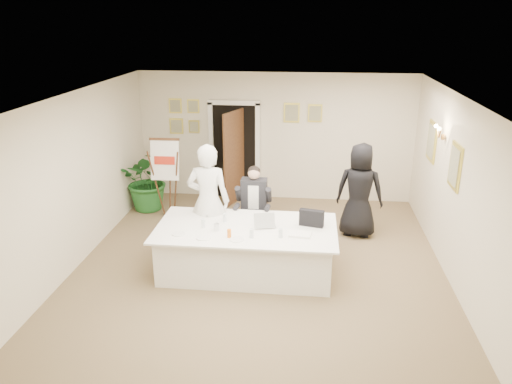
{
  "coord_description": "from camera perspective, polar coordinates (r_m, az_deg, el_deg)",
  "views": [
    {
      "loc": [
        0.74,
        -7.19,
        3.94
      ],
      "look_at": [
        -0.11,
        0.6,
        1.14
      ],
      "focal_mm": 35.0,
      "sensor_mm": 36.0,
      "label": 1
    }
  ],
  "objects": [
    {
      "name": "floor",
      "position": [
        8.23,
        0.29,
        -8.96
      ],
      "size": [
        7.0,
        7.0,
        0.0
      ],
      "primitive_type": "plane",
      "color": "brown",
      "rests_on": "ground"
    },
    {
      "name": "ceiling",
      "position": [
        7.32,
        0.33,
        10.68
      ],
      "size": [
        6.0,
        7.0,
        0.02
      ],
      "primitive_type": "cube",
      "color": "white",
      "rests_on": "wall_back"
    },
    {
      "name": "wall_back",
      "position": [
        11.01,
        2.2,
        6.29
      ],
      "size": [
        6.0,
        0.1,
        2.8
      ],
      "primitive_type": "cube",
      "color": "beige",
      "rests_on": "floor"
    },
    {
      "name": "wall_front",
      "position": [
        4.54,
        -4.41,
        -14.43
      ],
      "size": [
        6.0,
        0.1,
        2.8
      ],
      "primitive_type": "cube",
      "color": "beige",
      "rests_on": "floor"
    },
    {
      "name": "wall_left",
      "position": [
        8.49,
        -20.26,
        0.99
      ],
      "size": [
        0.1,
        7.0,
        2.8
      ],
      "primitive_type": "cube",
      "color": "beige",
      "rests_on": "floor"
    },
    {
      "name": "wall_right",
      "position": [
        7.95,
        22.35,
        -0.52
      ],
      "size": [
        0.1,
        7.0,
        2.8
      ],
      "primitive_type": "cube",
      "color": "beige",
      "rests_on": "floor"
    },
    {
      "name": "doorway",
      "position": [
        11.02,
        -2.49,
        4.38
      ],
      "size": [
        1.14,
        0.86,
        2.2
      ],
      "color": "black",
      "rests_on": "floor"
    },
    {
      "name": "pictures_back_wall",
      "position": [
        10.97,
        -2.0,
        8.64
      ],
      "size": [
        3.4,
        0.06,
        0.8
      ],
      "primitive_type": null,
      "color": "#D6C849",
      "rests_on": "wall_back"
    },
    {
      "name": "pictures_right_wall",
      "position": [
        8.95,
        20.48,
        4.22
      ],
      "size": [
        0.06,
        2.2,
        0.8
      ],
      "primitive_type": null,
      "color": "#D6C849",
      "rests_on": "wall_right"
    },
    {
      "name": "wall_sconce",
      "position": [
        8.86,
        20.31,
        6.43
      ],
      "size": [
        0.2,
        0.3,
        0.24
      ],
      "primitive_type": null,
      "color": "#B77F3A",
      "rests_on": "wall_right"
    },
    {
      "name": "conference_table",
      "position": [
        8.04,
        -1.12,
        -6.56
      ],
      "size": [
        2.84,
        1.51,
        0.78
      ],
      "color": "white",
      "rests_on": "floor"
    },
    {
      "name": "seated_man",
      "position": [
        8.93,
        -0.25,
        -1.46
      ],
      "size": [
        0.71,
        0.75,
        1.45
      ],
      "primitive_type": null,
      "rotation": [
        0.0,
        0.0,
        -0.15
      ],
      "color": "black",
      "rests_on": "floor"
    },
    {
      "name": "flip_chart",
      "position": [
        10.24,
        -10.11,
        1.19
      ],
      "size": [
        0.57,
        0.37,
        1.62
      ],
      "color": "#351C10",
      "rests_on": "floor"
    },
    {
      "name": "standing_man",
      "position": [
        8.4,
        -5.46,
        -1.05
      ],
      "size": [
        0.72,
        0.47,
        1.97
      ],
      "primitive_type": "imported",
      "rotation": [
        0.0,
        0.0,
        3.15
      ],
      "color": "white",
      "rests_on": "floor"
    },
    {
      "name": "standing_woman",
      "position": [
        9.36,
        11.75,
        0.18
      ],
      "size": [
        0.97,
        0.74,
        1.77
      ],
      "primitive_type": "imported",
      "rotation": [
        0.0,
        0.0,
        2.93
      ],
      "color": "black",
      "rests_on": "floor"
    },
    {
      "name": "potted_palm",
      "position": [
        10.76,
        -12.13,
        1.44
      ],
      "size": [
        1.53,
        1.46,
        1.32
      ],
      "primitive_type": "imported",
      "rotation": [
        0.0,
        0.0,
        0.47
      ],
      "color": "#1E5C23",
      "rests_on": "floor"
    },
    {
      "name": "laptop",
      "position": [
        7.88,
        1.04,
        -2.95
      ],
      "size": [
        0.4,
        0.42,
        0.28
      ],
      "primitive_type": null,
      "rotation": [
        0.0,
        0.0,
        0.24
      ],
      "color": "#B7BABC",
      "rests_on": "conference_table"
    },
    {
      "name": "laptop_bag",
      "position": [
        7.92,
        6.37,
        -2.98
      ],
      "size": [
        0.4,
        0.19,
        0.27
      ],
      "primitive_type": "cube",
      "rotation": [
        0.0,
        0.0,
        -0.22
      ],
      "color": "black",
      "rests_on": "conference_table"
    },
    {
      "name": "paper_stack",
      "position": [
        7.62,
        5.06,
        -4.84
      ],
      "size": [
        0.35,
        0.27,
        0.03
      ],
      "primitive_type": "cube",
      "rotation": [
        0.0,
        0.0,
        -0.12
      ],
      "color": "white",
      "rests_on": "conference_table"
    },
    {
      "name": "plate_left",
      "position": [
        7.73,
        -8.86,
        -4.73
      ],
      "size": [
        0.26,
        0.26,
        0.01
      ],
      "primitive_type": "cylinder",
      "rotation": [
        0.0,
        0.0,
        -0.33
      ],
      "color": "white",
      "rests_on": "conference_table"
    },
    {
      "name": "plate_mid",
      "position": [
        7.55,
        -6.05,
        -5.21
      ],
      "size": [
        0.28,
        0.28,
        0.01
      ],
      "primitive_type": "cylinder",
      "rotation": [
        0.0,
        0.0,
        -0.28
      ],
      "color": "white",
      "rests_on": "conference_table"
    },
    {
      "name": "plate_near",
      "position": [
        7.45,
        -2.2,
        -5.45
      ],
      "size": [
        0.22,
        0.22,
        0.01
      ],
      "primitive_type": "cylinder",
      "rotation": [
        0.0,
        0.0,
        0.01
      ],
      "color": "white",
      "rests_on": "conference_table"
    },
    {
      "name": "glass_a",
      "position": [
        7.89,
        -6.05,
        -3.58
      ],
      "size": [
        0.06,
        0.06,
        0.14
      ],
      "primitive_type": "cylinder",
      "rotation": [
        0.0,
        0.0,
        0.04
      ],
      "color": "silver",
      "rests_on": "conference_table"
    },
    {
      "name": "glass_b",
      "position": [
        7.49,
        -0.51,
        -4.77
      ],
      "size": [
        0.06,
        0.06,
        0.14
      ],
      "primitive_type": "cylinder",
      "rotation": [
        0.0,
        0.0,
        0.02
      ],
      "color": "silver",
      "rests_on": "conference_table"
    },
    {
      "name": "glass_c",
      "position": [
        7.51,
        2.82,
        -4.72
      ],
      "size": [
        0.07,
        0.07,
        0.14
      ],
      "primitive_type": "cylinder",
      "rotation": [
        0.0,
        0.0,
        0.14
      ],
      "color": "silver",
      "rests_on": "conference_table"
    },
    {
      "name": "glass_d",
      "position": [
        8.07,
        -3.61,
        -2.95
      ],
      "size": [
        0.07,
        0.07,
        0.14
      ],
      "primitive_type": "cylinder",
      "rotation": [
        0.0,
        0.0,
        -0.26
      ],
      "color": "silver",
      "rests_on": "conference_table"
    },
    {
      "name": "oj_glass",
      "position": [
        7.52,
        -3.09,
        -4.75
      ],
      "size": [
        0.08,
        0.08,
        0.13
      ],
      "primitive_type": "cylinder",
      "rotation": [
        0.0,
        0.0,
        -0.22
      ],
      "color": "orange",
      "rests_on": "conference_table"
    },
    {
      "name": "steel_jug",
      "position": [
        7.77,
        -4.55,
        -4.02
      ],
      "size": [
        0.11,
        0.11,
        0.11
      ],
      "primitive_type": "cylinder",
      "rotation": [
        0.0,
        0.0,
        -0.35
      ],
      "color": "silver",
      "rests_on": "conference_table"
    }
  ]
}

